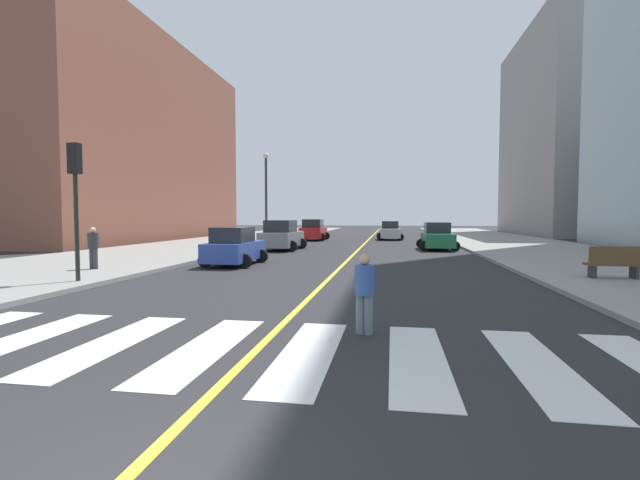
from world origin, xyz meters
The scene contains 16 objects.
sidewalk_kerb_east centered at (12.20, 20.00, 0.07)m, with size 10.00×120.00×0.15m, color gray.
sidewalk_kerb_west centered at (-12.20, 20.00, 0.07)m, with size 10.00×120.00×0.15m, color gray.
crosswalk_paint centered at (0.00, 4.00, 0.01)m, with size 13.50×4.00×0.01m.
lane_divider_paint centered at (0.00, 40.00, 0.01)m, with size 0.16×80.00×0.01m, color yellow.
parking_garage_concrete centered at (27.46, 57.11, 12.72)m, with size 18.00×24.00×25.45m, color gray.
low_rise_brick_west centered at (-26.46, 37.98, 9.65)m, with size 16.00×32.00×19.30m, color brown.
car_green_nearest centered at (5.34, 28.11, 0.88)m, with size 2.69×4.26×1.89m.
car_silver_second centered at (2.07, 40.72, 0.86)m, with size 2.67×4.18×1.83m.
car_gray_third centered at (-5.14, 26.07, 0.95)m, with size 2.93×4.62×2.04m.
car_blue_fourth centered at (-5.06, 16.69, 0.84)m, with size 2.52×4.02×1.79m.
car_red_fifth centered at (-5.20, 38.70, 0.95)m, with size 2.85×4.55×2.02m.
traffic_light_far_corner centered at (-8.02, 9.98, 3.35)m, with size 0.36×0.41×4.53m.
park_bench centered at (9.85, 13.42, 0.69)m, with size 1.81×0.61×1.12m.
pedestrian_crossing centered at (1.76, 5.37, 0.86)m, with size 0.39×0.39×1.56m.
pedestrian_walking_west centered at (-9.73, 13.09, 1.09)m, with size 0.42×0.42×1.70m.
street_lamp centered at (-7.84, 31.69, 4.45)m, with size 0.44×0.44×7.28m.
Camera 1 is at (2.27, -3.16, 2.29)m, focal length 24.86 mm.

